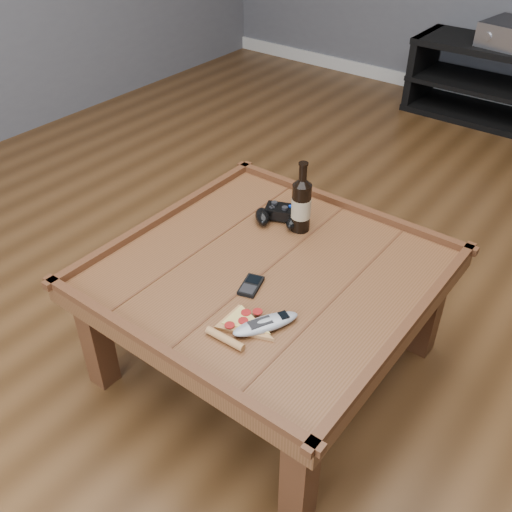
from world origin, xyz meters
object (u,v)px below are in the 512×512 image
Objects in this scene: beer_bottle at (301,204)px; game_controller at (280,216)px; coffee_table at (269,282)px; pizza_slice at (241,325)px; smartphone at (251,286)px; remote_control at (266,324)px.

beer_bottle is 1.36× the size of game_controller.
game_controller is (-0.08, -0.00, -0.08)m from beer_bottle.
game_controller is (-0.13, 0.25, 0.09)m from coffee_table.
pizza_slice is (0.23, -0.52, -0.02)m from game_controller.
pizza_slice is (0.10, -0.27, 0.07)m from coffee_table.
beer_bottle is at bearing 100.71° from coffee_table.
smartphone is (0.15, -0.36, -0.02)m from game_controller.
game_controller reaches higher than coffee_table.
beer_bottle is 0.12m from game_controller.
beer_bottle is 0.38m from smartphone.
game_controller is at bearing -176.66° from beer_bottle.
remote_control is (0.16, -0.23, 0.07)m from coffee_table.
remote_control is (0.29, -0.48, -0.01)m from game_controller.
smartphone is at bearing -80.46° from beer_bottle.
coffee_table is 4.48× the size of pizza_slice.
coffee_table is 0.13m from smartphone.
smartphone is 0.19m from remote_control.
coffee_table is at bearing 79.94° from smartphone.
game_controller is at bearing 149.28° from remote_control.
game_controller is 1.71× the size of smartphone.
game_controller reaches higher than remote_control.
remote_control is at bearing 34.76° from pizza_slice.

